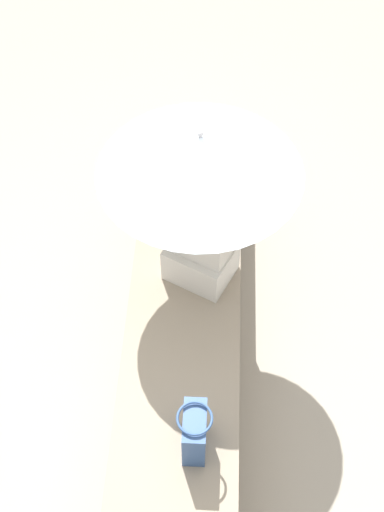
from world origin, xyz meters
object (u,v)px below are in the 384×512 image
at_px(person_seated, 201,228).
at_px(handbag_black, 195,432).
at_px(parasol, 200,154).
at_px(tote_bag_canvas, 194,176).

distance_m(person_seated, handbag_black, 1.02).
distance_m(parasol, tote_bag_canvas, 0.94).
relative_size(person_seated, handbag_black, 3.04).
relative_size(parasol, handbag_black, 3.46).
distance_m(parasol, handbag_black, 1.26).
height_order(person_seated, tote_bag_canvas, person_seated).
bearing_deg(parasol, tote_bag_canvas, -174.66).
bearing_deg(person_seated, tote_bag_canvas, -173.68).
height_order(parasol, tote_bag_canvas, parasol).
bearing_deg(person_seated, parasol, -149.51).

